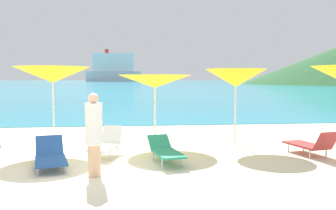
% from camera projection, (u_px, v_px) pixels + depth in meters
% --- Properties ---
extents(ground_plane, '(50.00, 100.00, 0.30)m').
position_uv_depth(ground_plane, '(114.00, 121.00, 17.10)').
color(ground_plane, beige).
extents(ocean_water, '(650.00, 440.00, 0.02)m').
position_uv_depth(ocean_water, '(131.00, 82.00, 232.24)').
color(ocean_water, teal).
rests_on(ocean_water, ground_plane).
extents(umbrella_4, '(2.26, 2.26, 2.28)m').
position_uv_depth(umbrella_4, '(53.00, 75.00, 9.47)').
color(umbrella_4, silver).
rests_on(umbrella_4, ground_plane).
extents(umbrella_5, '(2.39, 2.39, 2.06)m').
position_uv_depth(umbrella_5, '(155.00, 81.00, 10.09)').
color(umbrella_5, silver).
rests_on(umbrella_5, ground_plane).
extents(umbrella_6, '(1.84, 1.84, 2.23)m').
position_uv_depth(umbrella_6, '(236.00, 78.00, 9.95)').
color(umbrella_6, silver).
rests_on(umbrella_6, ground_plane).
extents(lounge_chair_2, '(0.81, 1.51, 0.56)m').
position_uv_depth(lounge_chair_2, '(165.00, 150.00, 7.95)').
color(lounge_chair_2, '#268C66').
rests_on(lounge_chair_2, ground_plane).
extents(lounge_chair_4, '(0.83, 1.38, 0.71)m').
position_uv_depth(lounge_chair_4, '(107.00, 143.00, 8.66)').
color(lounge_chair_4, white).
rests_on(lounge_chair_4, ground_plane).
extents(lounge_chair_6, '(0.99, 1.64, 0.60)m').
position_uv_depth(lounge_chair_6, '(50.00, 155.00, 7.56)').
color(lounge_chair_6, '#1E478C').
rests_on(lounge_chair_6, ground_plane).
extents(lounge_chair_8, '(0.87, 1.52, 0.70)m').
position_uv_depth(lounge_chair_8, '(311.00, 144.00, 8.68)').
color(lounge_chair_8, '#A53333').
rests_on(lounge_chair_8, ground_plane).
extents(beachgoer_0, '(0.34, 0.34, 1.67)m').
position_uv_depth(beachgoer_0, '(94.00, 133.00, 6.80)').
color(beachgoer_0, '#DBAA84').
rests_on(beachgoer_0, ground_plane).
extents(cruise_ship, '(41.05, 11.83, 23.96)m').
position_uv_depth(cruise_ship, '(114.00, 69.00, 256.66)').
color(cruise_ship, silver).
rests_on(cruise_ship, ocean_water).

